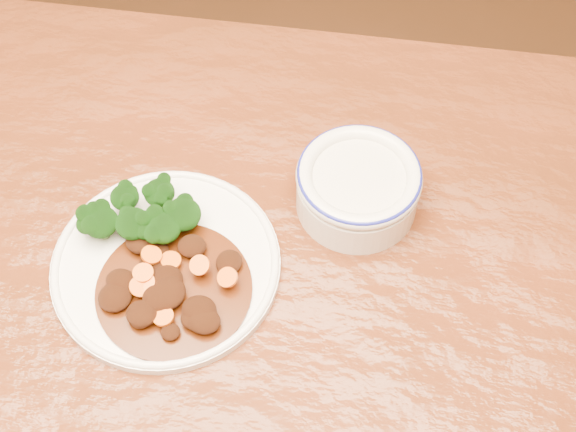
# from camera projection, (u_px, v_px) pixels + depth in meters

# --- Properties ---
(dining_table) EXTENTS (1.58, 1.04, 0.75)m
(dining_table) POSITION_uv_depth(u_px,v_px,m) (193.00, 374.00, 0.85)
(dining_table) COLOR #5A2410
(dining_table) RESTS_ON ground
(dinner_plate) EXTENTS (0.24, 0.24, 0.01)m
(dinner_plate) POSITION_uv_depth(u_px,v_px,m) (166.00, 264.00, 0.83)
(dinner_plate) COLOR white
(dinner_plate) RESTS_ON dining_table
(broccoli_florets) EXTENTS (0.12, 0.08, 0.04)m
(broccoli_florets) POSITION_uv_depth(u_px,v_px,m) (145.00, 215.00, 0.83)
(broccoli_florets) COLOR #698C48
(broccoli_florets) RESTS_ON dinner_plate
(mince_stew) EXTENTS (0.16, 0.16, 0.03)m
(mince_stew) POSITION_uv_depth(u_px,v_px,m) (167.00, 288.00, 0.80)
(mince_stew) COLOR #421A07
(mince_stew) RESTS_ON dinner_plate
(dip_bowl) EXTENTS (0.13, 0.13, 0.06)m
(dip_bowl) POSITION_uv_depth(u_px,v_px,m) (358.00, 186.00, 0.85)
(dip_bowl) COLOR beige
(dip_bowl) RESTS_ON dining_table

